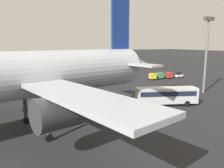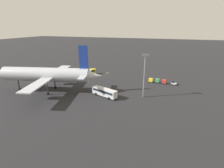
{
  "view_description": "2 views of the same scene",
  "coord_description": "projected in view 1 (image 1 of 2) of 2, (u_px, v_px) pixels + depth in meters",
  "views": [
    {
      "loc": [
        16.13,
        60.15,
        11.15
      ],
      "look_at": [
        -5.09,
        17.12,
        2.26
      ],
      "focal_mm": 35.0,
      "sensor_mm": 36.0,
      "label": 1
    },
    {
      "loc": [
        -34.16,
        89.04,
        26.73
      ],
      "look_at": [
        -9.8,
        20.04,
        2.08
      ],
      "focal_mm": 28.0,
      "sensor_mm": 36.0,
      "label": 2
    }
  ],
  "objects": [
    {
      "name": "ground_plane",
      "position": [
        69.0,
        83.0,
        62.09
      ],
      "size": [
        600.0,
        600.0,
        0.0
      ],
      "primitive_type": "plane",
      "color": "#232326"
    },
    {
      "name": "airplane",
      "position": [
        22.0,
        76.0,
        25.92
      ],
      "size": [
        46.13,
        39.01,
        19.47
      ],
      "rotation": [
        0.0,
        0.0,
        0.24
      ],
      "color": "#B2B7C1",
      "rests_on": "ground"
    },
    {
      "name": "shuttle_bus_near",
      "position": [
        22.0,
        82.0,
        53.57
      ],
      "size": [
        11.87,
        8.05,
        3.02
      ],
      "rotation": [
        0.0,
        0.0,
        0.5
      ],
      "color": "gold",
      "rests_on": "ground"
    },
    {
      "name": "shuttle_bus_far",
      "position": [
        166.0,
        95.0,
        39.98
      ],
      "size": [
        11.37,
        6.31,
        3.25
      ],
      "rotation": [
        0.0,
        0.0,
        -0.36
      ],
      "color": "silver",
      "rests_on": "ground"
    },
    {
      "name": "baggage_tug",
      "position": [
        179.0,
        75.0,
        72.3
      ],
      "size": [
        2.45,
        1.7,
        2.1
      ],
      "rotation": [
        0.0,
        0.0,
        -0.04
      ],
      "color": "white",
      "rests_on": "ground"
    },
    {
      "name": "worker_person",
      "position": [
        70.0,
        81.0,
        61.39
      ],
      "size": [
        0.38,
        0.38,
        1.74
      ],
      "color": "#1E1E2D",
      "rests_on": "ground"
    },
    {
      "name": "cargo_cart_red",
      "position": [
        169.0,
        75.0,
        70.47
      ],
      "size": [
        2.19,
        1.92,
        2.06
      ],
      "rotation": [
        0.0,
        0.0,
        -0.13
      ],
      "color": "#38383D",
      "rests_on": "ground"
    },
    {
      "name": "cargo_cart_green",
      "position": [
        160.0,
        75.0,
        69.55
      ],
      "size": [
        2.19,
        1.92,
        2.06
      ],
      "rotation": [
        0.0,
        0.0,
        -0.13
      ],
      "color": "#38383D",
      "rests_on": "ground"
    },
    {
      "name": "cargo_cart_yellow",
      "position": [
        153.0,
        76.0,
        67.85
      ],
      "size": [
        2.19,
        1.92,
        2.06
      ],
      "rotation": [
        0.0,
        0.0,
        -0.13
      ],
      "color": "#38383D",
      "rests_on": "ground"
    },
    {
      "name": "light_pole",
      "position": [
        207.0,
        47.0,
        48.55
      ],
      "size": [
        2.8,
        0.7,
        16.91
      ],
      "color": "slate",
      "rests_on": "ground"
    }
  ]
}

